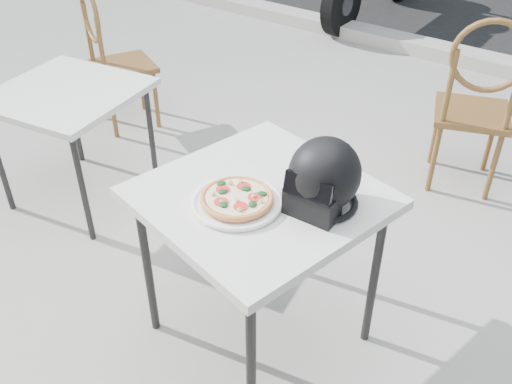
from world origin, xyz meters
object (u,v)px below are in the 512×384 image
Objects in this scene: helmet at (323,178)px; cafe_chair_main at (477,98)px; cafe_table_side at (67,101)px; cafe_chair_side at (110,50)px; plate at (237,203)px; cafe_table_main at (260,208)px; pizza at (237,198)px.

cafe_chair_main is at bearing 85.42° from helmet.
helmet is at bearing 66.97° from cafe_chair_main.
cafe_chair_side is at bearing 123.61° from cafe_table_side.
helmet is at bearing 35.58° from plate.
plate is 2.23m from cafe_chair_side.
plate is 0.33m from helmet.
helmet is at bearing -177.29° from cafe_chair_side.
plate is at bearing -104.27° from cafe_table_main.
cafe_chair_main is (0.33, 1.77, -0.18)m from plate.
cafe_table_main is 0.95× the size of cafe_chair_side.
helmet reaches higher than cafe_table_side.
cafe_chair_main reaches higher than cafe_table_side.
cafe_chair_main is (0.08, 1.59, -0.29)m from helmet.
pizza is 1.23× the size of helmet.
cafe_table_main is 1.16× the size of cafe_table_side.
cafe_chair_main reaches higher than plate.
cafe_chair_main reaches higher than pizza.
cafe_chair_main is 1.30× the size of cafe_table_side.
plate is at bearing 175.94° from cafe_chair_side.
cafe_table_main is at bearing 75.73° from plate.
pizza reaches higher than cafe_table_side.
helmet reaches higher than cafe_table_main.
pizza is 1.81m from cafe_chair_main.
cafe_table_side is at bearing 148.96° from cafe_chair_side.
cafe_table_side is at bearing 166.30° from pizza.
cafe_table_main is 0.89× the size of cafe_chair_main.
pizza is at bearing -146.11° from helmet.
helmet is 0.26× the size of cafe_chair_main.
cafe_table_main is at bearing 75.70° from pizza.
cafe_chair_main is at bearing 79.60° from cafe_table_main.
helmet is (0.25, 0.18, 0.09)m from pizza.
cafe_table_main is at bearing -9.48° from cafe_table_side.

